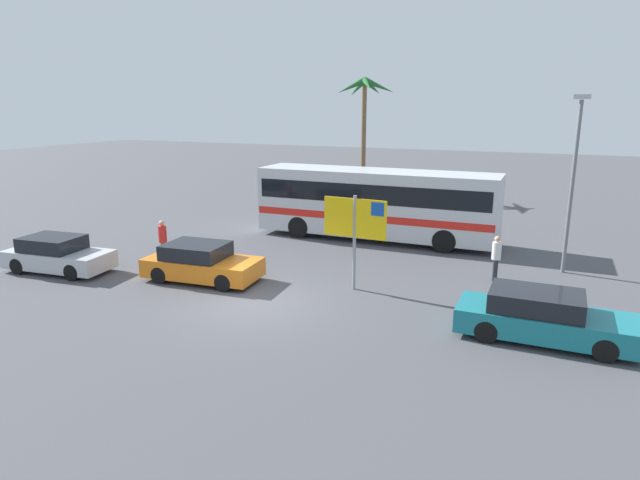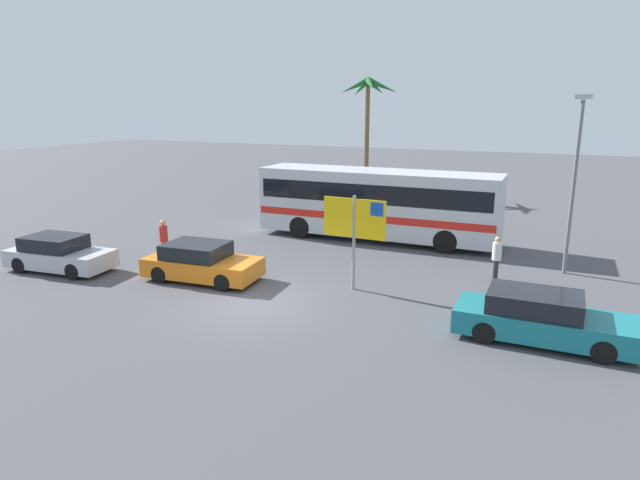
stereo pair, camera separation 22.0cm
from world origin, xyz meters
TOP-DOWN VIEW (x-y plane):
  - ground at (0.00, 0.00)m, footprint 120.00×120.00m
  - bus_front_coach at (0.96, 9.43)m, footprint 10.87×2.48m
  - ferry_sign at (2.46, 2.48)m, footprint 2.20×0.21m
  - car_orange at (-2.87, 1.27)m, footprint 4.15×2.10m
  - car_teal at (8.37, 0.61)m, footprint 4.51×1.73m
  - car_silver at (-8.40, 0.03)m, footprint 4.08×2.00m
  - pedestrian_near_sign at (6.70, 5.29)m, footprint 0.32×0.32m
  - pedestrian_by_bus at (-5.60, 2.60)m, footprint 0.32×0.32m
  - lamp_post_left_side at (8.92, 7.33)m, footprint 0.56×0.20m
  - palm_tree_seaside at (-3.69, 21.41)m, footprint 3.63×3.91m

SIDE VIEW (x-z plane):
  - ground at x=0.00m, z-range 0.00..0.00m
  - car_silver at x=-8.40m, z-range -0.03..1.30m
  - car_orange at x=-2.87m, z-range -0.03..1.30m
  - car_teal at x=8.37m, z-range -0.03..1.30m
  - pedestrian_near_sign at x=6.70m, z-range 0.14..1.77m
  - pedestrian_by_bus at x=-5.60m, z-range 0.15..1.82m
  - bus_front_coach at x=0.96m, z-range 0.20..3.37m
  - ferry_sign at x=2.46m, z-range 0.73..3.93m
  - lamp_post_left_side at x=8.92m, z-range 0.32..6.72m
  - palm_tree_seaside at x=-3.69m, z-range 2.33..10.11m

